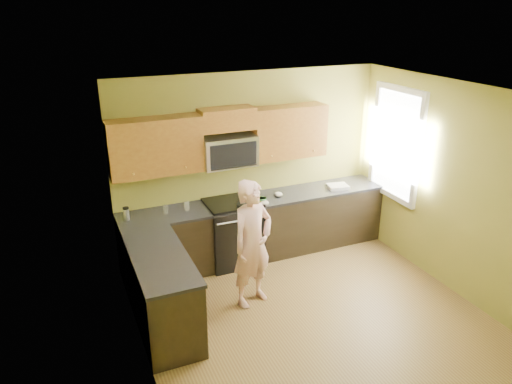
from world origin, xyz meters
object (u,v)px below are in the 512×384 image
microwave (229,165)px  travel_mug (127,220)px  butter_tub (262,203)px  stove (233,232)px  frying_pan (245,207)px  woman (252,244)px

microwave → travel_mug: bearing=-176.6°
microwave → butter_tub: size_ratio=5.87×
microwave → stove: bearing=-90.0°
frying_pan → travel_mug: travel_mug is taller
stove → butter_tub: butter_tub is taller
microwave → woman: (-0.14, -1.18, -0.63)m
woman → travel_mug: woman is taller
microwave → woman: bearing=-96.9°
travel_mug → microwave: bearing=3.4°
stove → microwave: microwave is taller
microwave → woman: 1.35m
microwave → woman: size_ratio=0.46×
butter_tub → stove: bearing=160.4°
butter_tub → travel_mug: (-1.85, 0.18, 0.00)m
butter_tub → frying_pan: bearing=-158.9°
butter_tub → travel_mug: size_ratio=0.74×
stove → travel_mug: travel_mug is taller
frying_pan → travel_mug: size_ratio=2.41×
woman → butter_tub: size_ratio=12.66×
stove → microwave: bearing=90.0°
woman → travel_mug: size_ratio=9.40×
frying_pan → stove: bearing=115.8°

